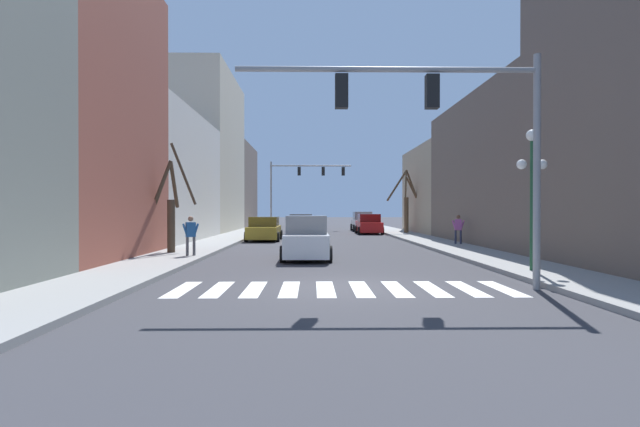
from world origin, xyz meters
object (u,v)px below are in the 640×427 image
at_px(car_parked_right_far, 301,225).
at_px(pedestrian_crossing_street, 191,232).
at_px(traffic_signal_near, 446,116).
at_px(traffic_signal_far, 301,179).
at_px(street_tree_right_near, 171,207).
at_px(car_parked_right_near, 264,229).
at_px(car_parked_right_mid, 369,225).
at_px(pedestrian_on_right_sidewalk, 458,227).
at_px(car_parked_left_near, 307,239).
at_px(street_tree_right_mid, 406,204).
at_px(car_driving_toward_lane, 362,222).
at_px(street_lamp_right_corner, 532,171).

height_order(car_parked_right_far, pedestrian_crossing_street, pedestrian_crossing_street).
distance_m(traffic_signal_near, pedestrian_crossing_street, 11.82).
xyz_separation_m(traffic_signal_far, street_tree_right_near, (-5.04, -27.67, -2.94)).
relative_size(traffic_signal_near, car_parked_right_near, 1.61).
bearing_deg(car_parked_right_mid, pedestrian_on_right_sidewalk, -167.45).
xyz_separation_m(car_parked_left_near, pedestrian_crossing_street, (-4.69, -0.05, 0.28)).
bearing_deg(car_parked_right_far, street_tree_right_mid, 84.97).
distance_m(traffic_signal_near, car_parked_right_near, 21.38).
relative_size(car_parked_right_far, pedestrian_crossing_street, 2.98).
bearing_deg(street_tree_right_mid, traffic_signal_near, -98.75).
bearing_deg(pedestrian_on_right_sidewalk, street_tree_right_mid, 104.52).
bearing_deg(car_driving_toward_lane, car_parked_right_mid, 179.61).
relative_size(street_lamp_right_corner, car_parked_right_far, 0.91).
xyz_separation_m(car_driving_toward_lane, car_parked_right_near, (-7.87, -14.62, -0.11)).
bearing_deg(street_tree_right_mid, street_tree_right_near, -126.95).
xyz_separation_m(street_lamp_right_corner, street_tree_right_mid, (0.89, 25.13, -0.72)).
bearing_deg(car_parked_right_mid, car_parked_right_far, 92.18).
distance_m(pedestrian_crossing_street, street_tree_right_near, 2.36).
bearing_deg(car_parked_left_near, traffic_signal_near, 24.40).
distance_m(traffic_signal_far, street_tree_right_near, 28.28).
bearing_deg(traffic_signal_far, pedestrian_crossing_street, -97.32).
distance_m(car_parked_right_far, street_tree_right_near, 19.88).
distance_m(car_driving_toward_lane, pedestrian_crossing_street, 28.56).
bearing_deg(car_parked_right_mid, car_parked_left_near, 166.73).
xyz_separation_m(street_lamp_right_corner, pedestrian_crossing_street, (-11.65, 5.07, -2.11)).
relative_size(car_parked_right_far, car_parked_right_mid, 1.13).
bearing_deg(car_parked_right_mid, traffic_signal_near, 177.25).
height_order(car_parked_right_near, street_tree_right_near, street_tree_right_near).
height_order(street_lamp_right_corner, pedestrian_on_right_sidewalk, street_lamp_right_corner).
relative_size(car_driving_toward_lane, street_tree_right_mid, 0.94).
bearing_deg(street_tree_right_near, car_parked_right_mid, 60.57).
height_order(car_parked_left_near, street_tree_right_mid, street_tree_right_mid).
xyz_separation_m(car_parked_right_far, car_parked_right_near, (-2.21, -8.56, -0.04)).
xyz_separation_m(traffic_signal_near, car_parked_right_far, (-4.24, 28.62, -3.57)).
height_order(car_parked_right_mid, pedestrian_on_right_sidewalk, pedestrian_on_right_sidewalk).
distance_m(street_lamp_right_corner, street_tree_right_near, 14.62).
relative_size(car_parked_right_far, car_parked_right_near, 1.00).
distance_m(street_lamp_right_corner, car_parked_right_near, 20.08).
distance_m(traffic_signal_far, pedestrian_on_right_sidewalk, 24.79).
height_order(street_lamp_right_corner, street_tree_right_near, street_tree_right_near).
height_order(car_driving_toward_lane, car_parked_right_mid, car_driving_toward_lane).
height_order(traffic_signal_near, car_driving_toward_lane, traffic_signal_near).
distance_m(traffic_signal_near, car_driving_toward_lane, 34.89).
height_order(traffic_signal_far, street_tree_right_near, traffic_signal_far).
xyz_separation_m(car_parked_right_mid, pedestrian_crossing_street, (-9.64, -21.02, 0.32)).
bearing_deg(car_parked_right_mid, car_driving_toward_lane, -0.39).
distance_m(street_lamp_right_corner, car_parked_right_mid, 26.28).
relative_size(car_parked_left_near, pedestrian_crossing_street, 2.76).
bearing_deg(traffic_signal_near, street_lamp_right_corner, 38.92).
relative_size(traffic_signal_near, pedestrian_crossing_street, 4.79).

